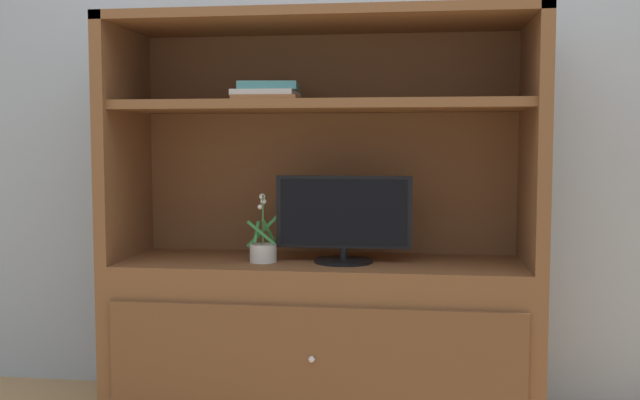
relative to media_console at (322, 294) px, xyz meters
name	(u,v)px	position (x,y,z in m)	size (l,w,h in m)	color
painted_rear_wall	(332,80)	(0.00, 0.34, 0.89)	(6.00, 0.10, 2.80)	#9EA8B2
media_console	(322,294)	(0.00, 0.00, 0.00)	(1.70, 0.56, 1.62)	brown
tv_monitor	(344,219)	(0.09, -0.04, 0.31)	(0.54, 0.23, 0.35)	black
potted_plant	(263,250)	(-0.23, -0.07, 0.19)	(0.13, 0.13, 0.27)	beige
magazine_stack	(268,93)	(-0.22, 0.00, 0.81)	(0.27, 0.34, 0.08)	#A56638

